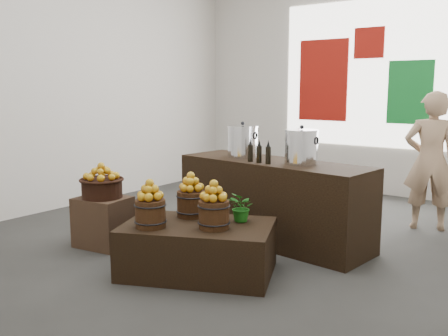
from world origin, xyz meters
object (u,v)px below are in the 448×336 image
Objects in this scene: stock_pot_left at (243,142)px; crate at (103,222)px; stock_pot_center at (301,148)px; display_table at (198,249)px; counter at (273,201)px; shopper at (430,161)px; wicker_basket at (102,189)px.

crate is at bearing -125.71° from stock_pot_left.
crate is at bearing -145.13° from stock_pot_center.
counter is (0.05, 1.32, 0.23)m from display_table.
shopper reaches higher than crate.
crate reaches higher than display_table.
stock_pot_left is 1.00× the size of stock_pot_center.
stock_pot_left is 0.84m from stock_pot_center.
wicker_basket is at bearing -125.71° from stock_pot_left.
stock_pot_left is (0.97, 1.35, 0.47)m from wicker_basket.
wicker_basket is 4.00m from shopper.
crate is 1.87m from stock_pot_left.
shopper is at bearing 41.19° from stock_pot_left.
stock_pot_left is at bearing 173.72° from stock_pot_center.
counter is at bearing -6.28° from stock_pot_left.
stock_pot_left is (-0.47, 0.05, 0.65)m from counter.
display_table is at bearing -0.71° from crate.
crate is 2.36m from stock_pot_center.
stock_pot_center is (0.84, -0.09, 0.00)m from stock_pot_left.
counter is 6.47× the size of stock_pot_left.
display_table is at bearing -85.72° from counter.
shopper is (1.30, 1.60, 0.39)m from counter.
wicker_basket is at bearing 155.21° from display_table.
wicker_basket is 0.26× the size of shopper.
display_table is 0.81× the size of shopper.
wicker_basket is 1.25× the size of stock_pot_left.
shopper is at bearing 41.12° from display_table.
counter is at bearing 173.72° from stock_pot_center.
counter is at bearing 42.03° from wicker_basket.
wicker_basket is at bearing 0.00° from crate.
stock_pot_left is at bearing -180.00° from counter.
shopper is at bearing 46.61° from crate.
shopper reaches higher than wicker_basket.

